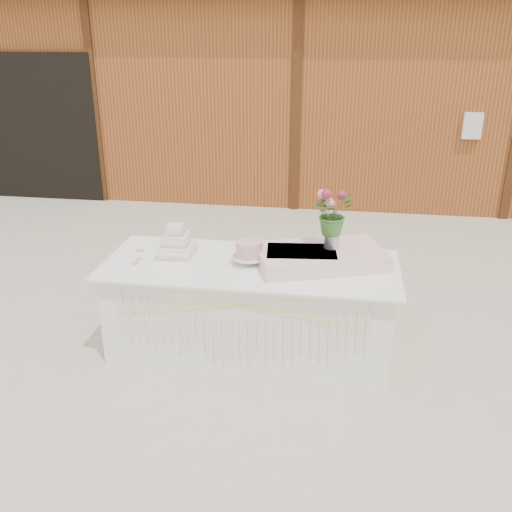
{
  "coord_description": "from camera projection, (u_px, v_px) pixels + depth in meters",
  "views": [
    {
      "loc": [
        0.7,
        -4.21,
        2.58
      ],
      "look_at": [
        0.0,
        0.3,
        0.72
      ],
      "focal_mm": 40.0,
      "sensor_mm": 36.0,
      "label": 1
    }
  ],
  "objects": [
    {
      "name": "bouquet",
      "position": [
        333.0,
        207.0,
        4.5
      ],
      "size": [
        0.42,
        0.42,
        0.35
      ],
      "primitive_type": "imported",
      "rotation": [
        0.0,
        0.0,
        0.76
      ],
      "color": "#3E702C",
      "rests_on": "flower_vase"
    },
    {
      "name": "ground",
      "position": [
        251.0,
        346.0,
        4.92
      ],
      "size": [
        80.0,
        80.0,
        0.0
      ],
      "primitive_type": "plane",
      "color": "beige",
      "rests_on": "ground"
    },
    {
      "name": "satin_runner",
      "position": [
        320.0,
        257.0,
        4.61
      ],
      "size": [
        1.14,
        0.89,
        0.13
      ],
      "primitive_type": "cube",
      "rotation": [
        0.0,
        0.0,
        0.34
      ],
      "color": "#FFD4CD",
      "rests_on": "cake_table"
    },
    {
      "name": "flower_vase",
      "position": [
        332.0,
        238.0,
        4.59
      ],
      "size": [
        0.12,
        0.12,
        0.17
      ],
      "primitive_type": "cylinder",
      "color": "#B0B1B5",
      "rests_on": "satin_runner"
    },
    {
      "name": "barn",
      "position": [
        306.0,
        81.0,
        9.78
      ],
      "size": [
        12.6,
        4.6,
        3.3
      ],
      "color": "#984B20",
      "rests_on": "ground"
    },
    {
      "name": "wedding_cake",
      "position": [
        176.0,
        245.0,
        4.79
      ],
      "size": [
        0.31,
        0.31,
        0.26
      ],
      "rotation": [
        0.0,
        0.0,
        0.05
      ],
      "color": "white",
      "rests_on": "cake_table"
    },
    {
      "name": "cake_table",
      "position": [
        250.0,
        306.0,
        4.77
      ],
      "size": [
        2.4,
        1.0,
        0.77
      ],
      "color": "white",
      "rests_on": "ground"
    },
    {
      "name": "loose_flowers",
      "position": [
        134.0,
        256.0,
        4.77
      ],
      "size": [
        0.16,
        0.33,
        0.02
      ],
      "primitive_type": null,
      "rotation": [
        0.0,
        0.0,
        -0.1
      ],
      "color": "pink",
      "rests_on": "cake_table"
    },
    {
      "name": "pink_cake_stand",
      "position": [
        249.0,
        252.0,
        4.59
      ],
      "size": [
        0.27,
        0.27,
        0.2
      ],
      "color": "silver",
      "rests_on": "cake_table"
    }
  ]
}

